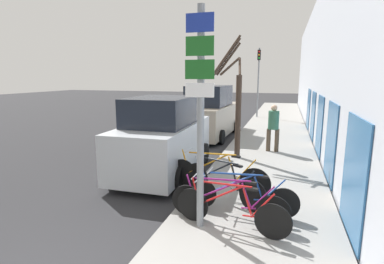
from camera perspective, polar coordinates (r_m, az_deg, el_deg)
name	(u,v)px	position (r m, az deg, el deg)	size (l,w,h in m)	color
ground_plane	(213,140)	(13.68, 4.03, -1.44)	(80.00, 80.00, 0.00)	#28282B
sidewalk_curb	(274,130)	(16.07, 15.44, 0.28)	(3.20, 32.00, 0.15)	gray
building_facade	(315,68)	(15.82, 22.46, 11.18)	(0.23, 32.00, 6.50)	#B2B7C1
signpost	(200,112)	(5.11, 1.61, 3.79)	(0.50, 0.15, 3.84)	gray
bicycle_0	(230,210)	(5.50, 7.33, -14.46)	(2.10, 0.51, 0.87)	black
bicycle_1	(228,203)	(5.77, 6.92, -13.26)	(2.25, 0.44, 0.85)	black
bicycle_2	(241,195)	(6.17, 9.40, -11.79)	(2.23, 0.44, 0.83)	black
bicycle_3	(223,183)	(6.67, 5.88, -9.67)	(1.99, 1.12, 0.92)	black
bicycle_4	(217,176)	(7.06, 4.77, -8.32)	(2.47, 0.46, 0.98)	black
parked_car_0	(163,139)	(8.77, -5.52, -1.33)	(2.09, 4.17, 2.26)	#B2B7BC
parked_car_1	(210,114)	(14.15, 3.45, 3.46)	(2.21, 4.72, 2.42)	gray
pedestrian_near	(273,125)	(11.13, 15.24, 1.35)	(0.45, 0.38, 1.70)	#4C3D2D
street_tree	(236,103)	(9.93, 8.36, 5.53)	(1.03, 0.87, 3.98)	#3D2D23
traffic_light	(258,73)	(20.46, 12.55, 10.87)	(0.20, 0.30, 4.50)	gray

